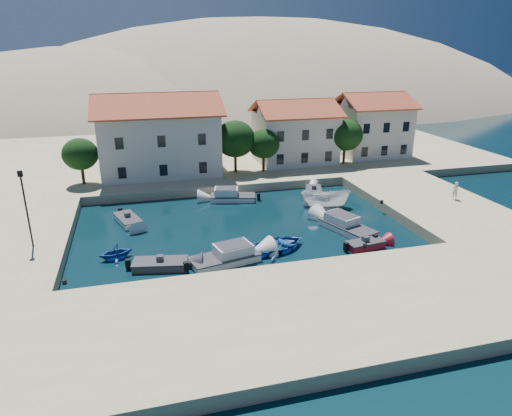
# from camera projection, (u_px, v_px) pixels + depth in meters

# --- Properties ---
(ground) EXTENTS (400.00, 400.00, 0.00)m
(ground) POSITION_uv_depth(u_px,v_px,m) (271.00, 276.00, 33.81)
(ground) COLOR black
(ground) RESTS_ON ground
(quay_south) EXTENTS (52.00, 12.00, 1.00)m
(quay_south) POSITION_uv_depth(u_px,v_px,m) (299.00, 314.00, 28.19)
(quay_south) COLOR tan
(quay_south) RESTS_ON ground
(quay_east) EXTENTS (11.00, 20.00, 1.00)m
(quay_east) POSITION_uv_depth(u_px,v_px,m) (431.00, 203.00, 47.69)
(quay_east) COLOR tan
(quay_east) RESTS_ON ground
(quay_west) EXTENTS (8.00, 20.00, 1.00)m
(quay_west) POSITION_uv_depth(u_px,v_px,m) (19.00, 244.00, 38.11)
(quay_west) COLOR tan
(quay_west) RESTS_ON ground
(quay_north) EXTENTS (80.00, 36.00, 1.00)m
(quay_north) POSITION_uv_depth(u_px,v_px,m) (211.00, 154.00, 68.62)
(quay_north) COLOR tan
(quay_north) RESTS_ON ground
(hills) EXTENTS (254.00, 176.00, 99.00)m
(hills) POSITION_uv_depth(u_px,v_px,m) (225.00, 164.00, 159.05)
(hills) COLOR tan
(hills) RESTS_ON ground
(building_left) EXTENTS (14.70, 9.45, 9.70)m
(building_left) POSITION_uv_depth(u_px,v_px,m) (159.00, 133.00, 55.75)
(building_left) COLOR silver
(building_left) RESTS_ON quay_north
(building_mid) EXTENTS (10.50, 8.40, 8.30)m
(building_mid) POSITION_uv_depth(u_px,v_px,m) (295.00, 130.00, 61.27)
(building_mid) COLOR silver
(building_mid) RESTS_ON quay_north
(building_right) EXTENTS (9.45, 8.40, 8.80)m
(building_right) POSITION_uv_depth(u_px,v_px,m) (372.00, 123.00, 65.00)
(building_right) COLOR silver
(building_right) RESTS_ON quay_north
(trees) EXTENTS (37.30, 5.30, 6.45)m
(trees) POSITION_uv_depth(u_px,v_px,m) (247.00, 141.00, 56.36)
(trees) COLOR #382314
(trees) RESTS_ON quay_north
(lamppost) EXTENTS (0.35, 0.25, 6.22)m
(lamppost) POSITION_uv_depth(u_px,v_px,m) (25.00, 202.00, 35.20)
(lamppost) COLOR black
(lamppost) RESTS_ON quay_west
(bollards) EXTENTS (29.36, 9.56, 0.30)m
(bollards) POSITION_uv_depth(u_px,v_px,m) (290.00, 238.00, 37.60)
(bollards) COLOR black
(bollards) RESTS_ON ground
(motorboat_grey_sw) EXTENTS (4.44, 2.61, 1.25)m
(motorboat_grey_sw) POSITION_uv_depth(u_px,v_px,m) (160.00, 264.00, 34.99)
(motorboat_grey_sw) COLOR #39383E
(motorboat_grey_sw) RESTS_ON ground
(cabin_cruiser_south) EXTENTS (5.84, 3.50, 1.60)m
(cabin_cruiser_south) POSITION_uv_depth(u_px,v_px,m) (225.00, 257.00, 35.75)
(cabin_cruiser_south) COLOR white
(cabin_cruiser_south) RESTS_ON ground
(rowboat_south) EXTENTS (6.13, 5.13, 1.09)m
(rowboat_south) POSITION_uv_depth(u_px,v_px,m) (277.00, 250.00, 38.18)
(rowboat_south) COLOR #1B4698
(rowboat_south) RESTS_ON ground
(motorboat_red_se) EXTENTS (3.43, 1.91, 1.25)m
(motorboat_red_se) POSITION_uv_depth(u_px,v_px,m) (365.00, 245.00, 38.42)
(motorboat_red_se) COLOR maroon
(motorboat_red_se) RESTS_ON ground
(cabin_cruiser_east) EXTENTS (4.02, 6.06, 1.60)m
(cabin_cruiser_east) POSITION_uv_depth(u_px,v_px,m) (347.00, 226.00, 41.79)
(cabin_cruiser_east) COLOR white
(cabin_cruiser_east) RESTS_ON ground
(boat_east) EXTENTS (5.47, 3.49, 1.98)m
(boat_east) POSITION_uv_depth(u_px,v_px,m) (325.00, 206.00, 48.23)
(boat_east) COLOR white
(boat_east) RESTS_ON ground
(motorboat_white_ne) EXTENTS (2.84, 4.09, 1.25)m
(motorboat_white_ne) POSITION_uv_depth(u_px,v_px,m) (314.00, 192.00, 52.06)
(motorboat_white_ne) COLOR white
(motorboat_white_ne) RESTS_ON ground
(rowboat_west) EXTENTS (3.20, 2.94, 1.41)m
(rowboat_west) POSITION_uv_depth(u_px,v_px,m) (116.00, 258.00, 36.64)
(rowboat_west) COLOR #1B4698
(rowboat_west) RESTS_ON ground
(motorboat_white_west) EXTENTS (2.88, 4.30, 1.25)m
(motorboat_white_west) POSITION_uv_depth(u_px,v_px,m) (128.00, 220.00, 43.79)
(motorboat_white_west) COLOR white
(motorboat_white_west) RESTS_ON ground
(cabin_cruiser_north) EXTENTS (5.25, 3.18, 1.60)m
(cabin_cruiser_north) POSITION_uv_depth(u_px,v_px,m) (233.00, 196.00, 49.95)
(cabin_cruiser_north) COLOR white
(cabin_cruiser_north) RESTS_ON ground
(pedestrian) EXTENTS (0.70, 0.47, 1.88)m
(pedestrian) POSITION_uv_depth(u_px,v_px,m) (455.00, 191.00, 47.08)
(pedestrian) COLOR silver
(pedestrian) RESTS_ON quay_east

